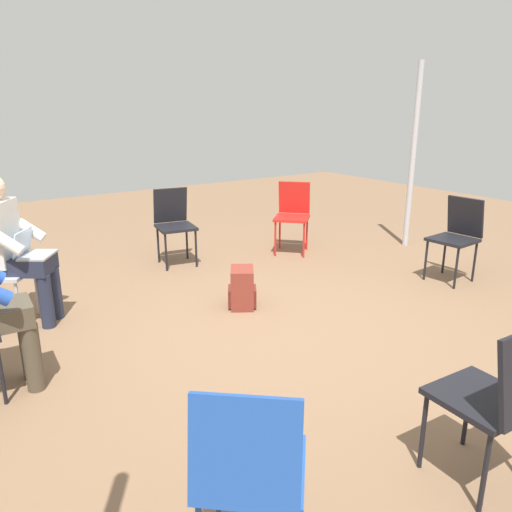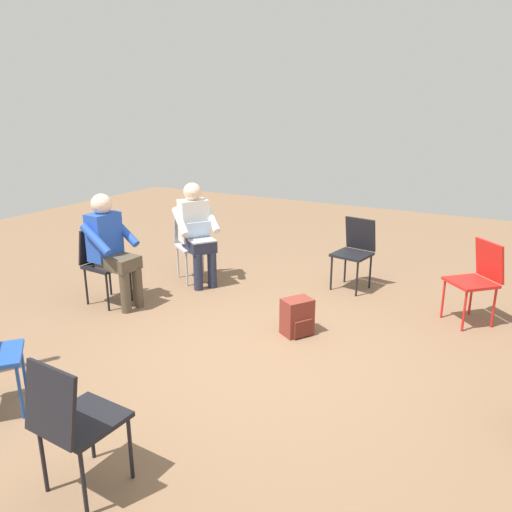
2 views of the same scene
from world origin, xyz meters
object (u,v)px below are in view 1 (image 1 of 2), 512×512
(chair_east, at_px, (174,221))
(chair_northwest, at_px, (249,468))
(chair_west, at_px, (498,394))
(chair_south, at_px, (457,233))
(backpack_near_laptop_user, at_px, (242,290))
(person_with_laptop, at_px, (11,243))
(chair_southeast, at_px, (293,212))

(chair_east, bearing_deg, chair_northwest, 78.00)
(chair_west, distance_m, chair_south, 3.08)
(chair_east, height_order, chair_west, same)
(chair_west, distance_m, chair_northwest, 1.22)
(chair_northwest, distance_m, backpack_near_laptop_user, 2.70)
(backpack_near_laptop_user, bearing_deg, person_with_laptop, 65.80)
(chair_east, bearing_deg, chair_southeast, 174.29)
(chair_northwest, height_order, person_with_laptop, person_with_laptop)
(chair_southeast, bearing_deg, backpack_near_laptop_user, 83.60)
(chair_east, distance_m, chair_south, 3.02)
(chair_southeast, distance_m, chair_west, 4.01)
(chair_south, xyz_separation_m, backpack_near_laptop_user, (0.63, 2.20, -0.34))
(chair_west, height_order, backpack_near_laptop_user, chair_west)
(chair_southeast, distance_m, person_with_laptop, 3.19)
(chair_south, distance_m, chair_northwest, 3.98)
(chair_southeast, xyz_separation_m, person_with_laptop, (-0.36, 3.17, 0.20))
(chair_southeast, height_order, chair_south, same)
(chair_south, distance_m, person_with_laptop, 4.15)
(chair_southeast, distance_m, backpack_near_laptop_user, 1.88)
(chair_northwest, bearing_deg, person_with_laptop, 136.21)
(person_with_laptop, bearing_deg, chair_west, 58.83)
(chair_west, xyz_separation_m, chair_south, (1.87, -2.44, 0.00))
(chair_west, distance_m, person_with_laptop, 3.58)
(chair_west, xyz_separation_m, person_with_laptop, (3.26, 1.46, 0.20))
(chair_southeast, relative_size, chair_northwest, 1.00)
(chair_east, height_order, person_with_laptop, person_with_laptop)
(chair_east, distance_m, person_with_laptop, 1.94)
(chair_southeast, relative_size, person_with_laptop, 0.69)
(chair_south, bearing_deg, chair_east, 41.10)
(chair_southeast, bearing_deg, chair_northwest, 95.48)
(chair_east, xyz_separation_m, chair_south, (-2.14, -2.13, 0.00))
(chair_west, bearing_deg, chair_east, 88.76)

